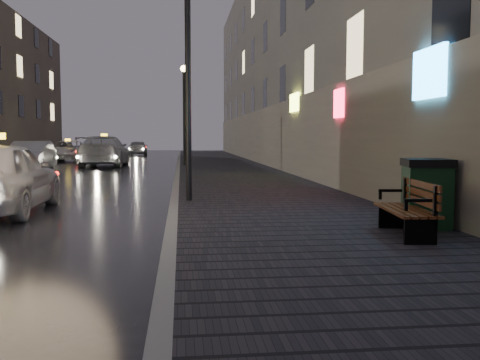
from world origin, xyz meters
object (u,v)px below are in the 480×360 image
object	(u,v)px
trash_bin	(427,193)
car_far	(138,148)
bench	(410,208)
taxi_far	(68,151)
lamp_near	(188,59)
lamp_far	(184,102)
taxi_mid	(104,151)
car_left_mid	(31,157)

from	to	relation	value
trash_bin	car_far	bearing A→B (deg)	112.96
bench	trash_bin	size ratio (longest dim) A/B	1.49
taxi_far	lamp_near	bearing A→B (deg)	-68.88
bench	taxi_far	distance (m)	32.33
bench	car_far	bearing A→B (deg)	106.52
lamp_far	taxi_far	distance (m)	12.59
bench	car_far	size ratio (longest dim) A/B	0.43
lamp_far	car_far	xyz separation A→B (m)	(-3.98, 19.27, -2.82)
lamp_near	trash_bin	xyz separation A→B (m)	(3.89, -4.27, -2.75)
car_far	taxi_mid	bearing A→B (deg)	85.76
lamp_far	car_left_mid	world-z (taller)	lamp_far
lamp_far	taxi_mid	bearing A→B (deg)	152.51
lamp_near	car_left_mid	size ratio (longest dim) A/B	1.19
trash_bin	taxi_mid	xyz separation A→B (m)	(-8.42, 22.62, 0.12)
taxi_mid	taxi_far	bearing A→B (deg)	-62.67
lamp_far	lamp_near	bearing A→B (deg)	-90.00
taxi_far	car_far	distance (m)	10.71
lamp_far	bench	bearing A→B (deg)	-81.05
car_left_mid	car_far	distance (m)	22.64
lamp_near	lamp_far	distance (m)	16.00
taxi_far	car_far	xyz separation A→B (m)	(4.00, 9.93, -0.03)
lamp_near	taxi_far	distance (m)	26.71
lamp_near	taxi_far	xyz separation A→B (m)	(-7.98, 25.34, -2.79)
lamp_near	taxi_mid	xyz separation A→B (m)	(-4.52, 18.35, -2.64)
bench	trash_bin	world-z (taller)	trash_bin
car_left_mid	taxi_mid	world-z (taller)	taxi_mid
bench	taxi_mid	size ratio (longest dim) A/B	0.29
car_far	taxi_far	bearing A→B (deg)	65.68
car_far	lamp_far	bearing A→B (deg)	99.26
car_left_mid	car_far	size ratio (longest dim) A/B	1.13
trash_bin	car_far	distance (m)	40.32
car_far	trash_bin	bearing A→B (deg)	98.85
trash_bin	taxi_mid	bearing A→B (deg)	122.11
car_far	bench	bearing A→B (deg)	97.85
taxi_far	bench	bearing A→B (deg)	-65.94
car_left_mid	car_far	xyz separation A→B (m)	(3.11, 22.42, -0.06)
trash_bin	car_left_mid	distance (m)	20.34
trash_bin	car_left_mid	bearing A→B (deg)	134.38
bench	car_left_mid	xyz separation A→B (m)	(-10.39, 17.81, 0.16)
car_left_mid	taxi_mid	distance (m)	6.07
trash_bin	taxi_far	world-z (taller)	taxi_far
lamp_far	car_left_mid	size ratio (longest dim) A/B	1.19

